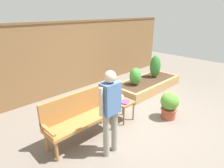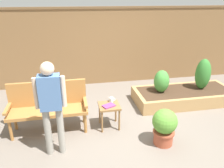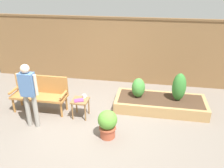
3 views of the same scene
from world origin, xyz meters
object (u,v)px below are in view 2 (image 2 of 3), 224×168
Objects in this scene: shrub_far_corner at (203,74)px; garden_bench at (48,103)px; potted_boxwood at (164,126)px; shrub_near_bench at (162,81)px; person_by_bench at (51,102)px; book_on_table at (109,106)px; cup_on_table at (111,100)px; side_table at (109,109)px.

garden_bench is at bearing -170.23° from shrub_far_corner.
shrub_far_corner is (1.59, 1.48, 0.31)m from potted_boxwood.
shrub_far_corner is at bearing 9.77° from garden_bench.
shrub_near_bench is 0.71× the size of shrub_far_corner.
person_by_bench is (-3.42, -1.37, 0.26)m from shrub_far_corner.
garden_bench is 2.16m from potted_boxwood.
shrub_far_corner is at bearing 0.00° from shrub_near_bench.
shrub_far_corner is (2.45, 0.83, 0.18)m from book_on_table.
shrub_near_bench reaches higher than cup_on_table.
cup_on_table is at bearing 61.47° from side_table.
book_on_table is 1.08m from potted_boxwood.
person_by_bench reaches higher than book_on_table.
person_by_bench is at bearing -145.92° from cup_on_table.
garden_bench is at bearing 178.25° from cup_on_table.
shrub_far_corner is at bearing 15.43° from cup_on_table.
cup_on_table is 0.08× the size of person_by_bench.
shrub_far_corner reaches higher than side_table.
shrub_near_bench is at bearing 69.64° from potted_boxwood.
cup_on_table is at bearing -153.63° from shrub_near_bench.
garden_bench is 2.59m from shrub_near_bench.
person_by_bench reaches higher than side_table.
garden_bench is 2.19× the size of potted_boxwood.
garden_bench is 1.21m from cup_on_table.
shrub_far_corner is (2.36, 0.65, 0.15)m from cup_on_table.
book_on_table is at bearing -149.19° from shrub_near_bench.
person_by_bench is at bearing -150.02° from shrub_near_bench.
cup_on_table is 0.16× the size of shrub_far_corner.
side_table is at bearing -162.20° from shrub_far_corner.
potted_boxwood is (0.83, -0.70, -0.04)m from side_table.
garden_bench is 0.86m from person_by_bench.
side_table is 0.90× the size of shrub_near_bench.
shrub_far_corner reaches higher than cup_on_table.
book_on_table is 2.59m from shrub_far_corner.
garden_bench is 1.92× the size of shrub_far_corner.
cup_on_table is (1.21, -0.04, -0.02)m from garden_bench.
side_table is 0.73× the size of potted_boxwood.
cup_on_table is at bearing -1.75° from garden_bench.
side_table is at bearing 48.17° from book_on_table.
shrub_near_bench is (0.55, 1.48, 0.21)m from potted_boxwood.
shrub_near_bench is at bearing 26.37° from cup_on_table.
garden_bench reaches higher than side_table.
garden_bench is at bearing 156.25° from potted_boxwood.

